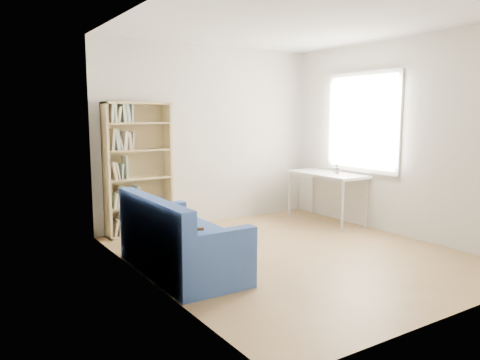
% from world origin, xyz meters
% --- Properties ---
extents(ground, '(4.00, 4.00, 0.00)m').
position_xyz_m(ground, '(0.00, 0.00, 0.00)').
color(ground, '#9B7546').
rests_on(ground, ground).
extents(room_shell, '(3.54, 4.04, 2.62)m').
position_xyz_m(room_shell, '(0.10, 0.03, 1.64)').
color(room_shell, silver).
rests_on(room_shell, ground).
extents(sofa, '(0.78, 1.62, 0.80)m').
position_xyz_m(sofa, '(-1.38, 0.18, 0.30)').
color(sofa, navy).
rests_on(sofa, ground).
extents(bookshelf, '(0.89, 0.28, 1.77)m').
position_xyz_m(bookshelf, '(-1.17, 1.85, 0.82)').
color(bookshelf, tan).
rests_on(bookshelf, ground).
extents(desk, '(0.57, 1.25, 0.75)m').
position_xyz_m(desk, '(1.44, 1.01, 0.68)').
color(desk, silver).
rests_on(desk, ground).
extents(pen_cup, '(0.08, 0.08, 0.15)m').
position_xyz_m(pen_cup, '(1.51, 0.88, 0.81)').
color(pen_cup, white).
rests_on(pen_cup, desk).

